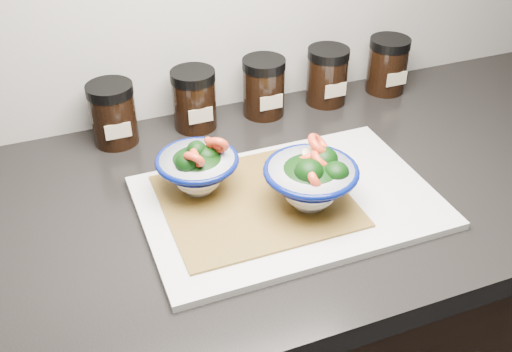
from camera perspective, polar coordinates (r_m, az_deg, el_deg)
name	(u,v)px	position (r m, az deg, el deg)	size (l,w,h in m)	color
countertop	(301,193)	(1.00, 4.29, -1.61)	(3.50, 0.60, 0.04)	black
cutting_board	(289,202)	(0.93, 3.12, -2.50)	(0.45, 0.30, 0.01)	silver
bamboo_mat	(256,200)	(0.92, 0.00, -2.34)	(0.28, 0.24, 0.00)	olive
bowl_left	(198,168)	(0.92, -5.55, 0.79)	(0.13, 0.13, 0.10)	white
bowl_right	(312,179)	(0.89, 5.32, -0.30)	(0.14, 0.14, 0.11)	white
spice_jar_a	(113,114)	(1.09, -13.46, 5.78)	(0.08, 0.08, 0.11)	black
spice_jar_b	(194,99)	(1.11, -5.90, 7.28)	(0.08, 0.08, 0.11)	black
spice_jar_c	(264,87)	(1.15, 0.74, 8.48)	(0.08, 0.08, 0.11)	black
spice_jar_d	(327,76)	(1.20, 6.79, 9.47)	(0.08, 0.08, 0.11)	black
spice_jar_e	(387,65)	(1.27, 12.41, 10.29)	(0.08, 0.08, 0.11)	black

